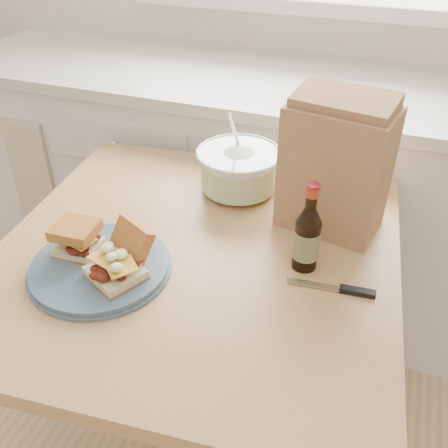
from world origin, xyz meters
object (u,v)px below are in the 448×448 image
(dining_table, at_px, (198,285))
(paper_bag, at_px, (335,169))
(coleslaw_bowl, at_px, (239,171))
(beer_bottle, at_px, (307,237))
(plate, at_px, (100,267))

(dining_table, height_order, paper_bag, paper_bag)
(coleslaw_bowl, relative_size, beer_bottle, 1.08)
(plate, bearing_deg, paper_bag, 38.47)
(dining_table, xyz_separation_m, coleslaw_bowl, (0.01, 0.29, 0.18))
(dining_table, relative_size, paper_bag, 3.25)
(dining_table, distance_m, paper_bag, 0.45)
(beer_bottle, bearing_deg, plate, 177.74)
(beer_bottle, relative_size, paper_bag, 0.69)
(coleslaw_bowl, xyz_separation_m, beer_bottle, (0.25, -0.26, 0.02))
(plate, distance_m, paper_bag, 0.60)
(coleslaw_bowl, distance_m, beer_bottle, 0.36)
(dining_table, height_order, beer_bottle, beer_bottle)
(dining_table, relative_size, coleslaw_bowl, 4.34)
(paper_bag, bearing_deg, coleslaw_bowl, 175.19)
(coleslaw_bowl, bearing_deg, paper_bag, -15.69)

